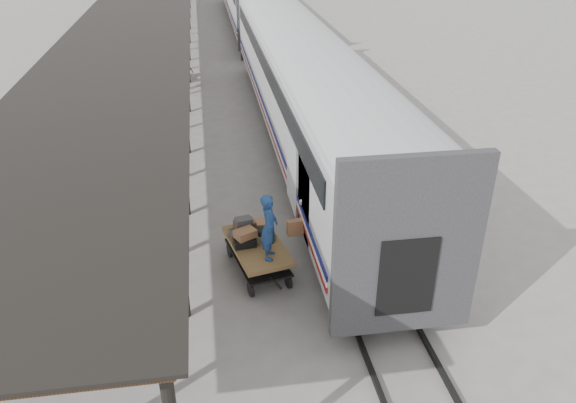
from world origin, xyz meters
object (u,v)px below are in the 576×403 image
Objects in this scene: baggage_cart at (257,251)px; luggage_tug at (165,72)px; porter at (269,227)px; pedestrian at (183,73)px.

baggage_cart is 18.67m from luggage_tug.
pedestrian is at bearing 20.56° from porter.
porter is at bearing -93.72° from luggage_tug.
luggage_tug is 0.92× the size of pedestrian.
luggage_tug is at bearing -52.05° from pedestrian.
luggage_tug is 19.38m from porter.
porter is 0.96× the size of pedestrian.
pedestrian is at bearing 84.54° from baggage_cart.
porter reaches higher than luggage_tug.
porter is (3.34, -19.06, 1.12)m from luggage_tug.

